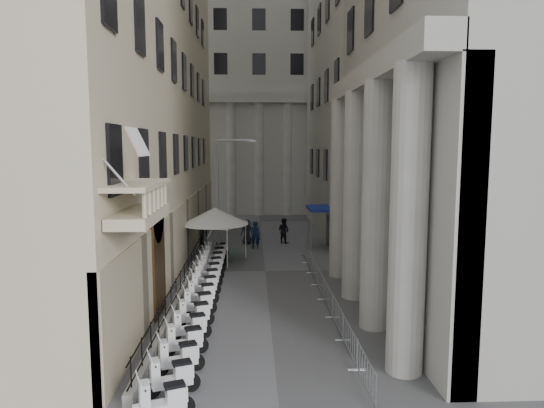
{
  "coord_description": "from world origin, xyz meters",
  "views": [
    {
      "loc": [
        -0.72,
        -9.1,
        7.42
      ],
      "look_at": [
        0.26,
        15.39,
        4.5
      ],
      "focal_mm": 32.0,
      "sensor_mm": 36.0,
      "label": 1
    }
  ],
  "objects_px": {
    "security_tent": "(209,215)",
    "pedestrian_b": "(284,231)",
    "street_lamp": "(222,189)",
    "pedestrian_a": "(255,235)",
    "info_kiosk": "(203,240)"
  },
  "relations": [
    {
      "from": "security_tent",
      "to": "pedestrian_b",
      "type": "relative_size",
      "value": 2.22
    },
    {
      "from": "street_lamp",
      "to": "pedestrian_a",
      "type": "bearing_deg",
      "value": 64.43
    },
    {
      "from": "pedestrian_a",
      "to": "security_tent",
      "type": "bearing_deg",
      "value": 45.92
    },
    {
      "from": "security_tent",
      "to": "street_lamp",
      "type": "bearing_deg",
      "value": -23.36
    },
    {
      "from": "street_lamp",
      "to": "pedestrian_b",
      "type": "distance_m",
      "value": 7.87
    },
    {
      "from": "street_lamp",
      "to": "info_kiosk",
      "type": "xyz_separation_m",
      "value": [
        -1.48,
        2.09,
        -3.74
      ]
    },
    {
      "from": "street_lamp",
      "to": "info_kiosk",
      "type": "bearing_deg",
      "value": 130.8
    },
    {
      "from": "pedestrian_a",
      "to": "street_lamp",
      "type": "bearing_deg",
      "value": 58.83
    },
    {
      "from": "security_tent",
      "to": "info_kiosk",
      "type": "xyz_separation_m",
      "value": [
        -0.57,
        1.7,
        -2.0
      ]
    },
    {
      "from": "security_tent",
      "to": "pedestrian_b",
      "type": "distance_m",
      "value": 7.53
    },
    {
      "from": "street_lamp",
      "to": "pedestrian_a",
      "type": "height_order",
      "value": "street_lamp"
    },
    {
      "from": "security_tent",
      "to": "pedestrian_a",
      "type": "distance_m",
      "value": 4.8
    },
    {
      "from": "info_kiosk",
      "to": "pedestrian_a",
      "type": "height_order",
      "value": "pedestrian_a"
    },
    {
      "from": "street_lamp",
      "to": "info_kiosk",
      "type": "height_order",
      "value": "street_lamp"
    },
    {
      "from": "pedestrian_a",
      "to": "info_kiosk",
      "type": "bearing_deg",
      "value": 21.92
    }
  ]
}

